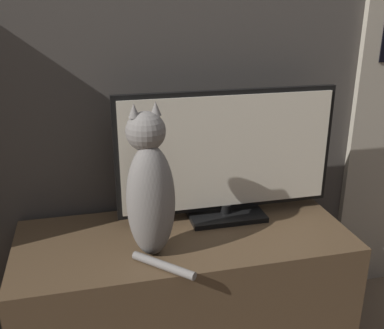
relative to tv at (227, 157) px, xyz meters
The scene contains 4 objects.
wall_back 0.58m from the tv, 134.74° to the left, with size 4.80×0.05×2.60m.
tv_stand 0.57m from the tv, 151.13° to the right, with size 1.24×0.52×0.53m.
tv is the anchor object (origin of this frame).
cat 0.39m from the tv, 148.60° to the right, with size 0.21×0.30×0.53m.
Camera 1 is at (-0.32, -0.52, 1.37)m, focal length 42.00 mm.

